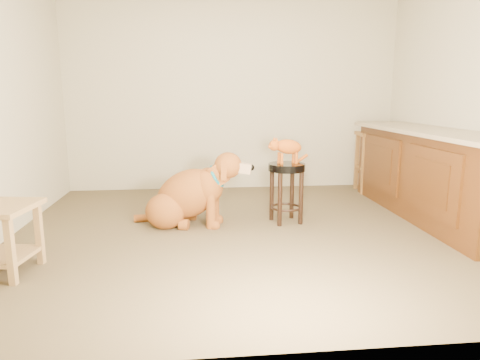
{
  "coord_description": "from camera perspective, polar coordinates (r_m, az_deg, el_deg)",
  "views": [
    {
      "loc": [
        -0.51,
        -3.92,
        1.28
      ],
      "look_at": [
        -0.09,
        0.27,
        0.45
      ],
      "focal_mm": 32.0,
      "sensor_mm": 36.0,
      "label": 1
    }
  ],
  "objects": [
    {
      "name": "wood_stool",
      "position": [
        6.03,
        17.31,
        2.45
      ],
      "size": [
        0.48,
        0.48,
        0.8
      ],
      "rotation": [
        0.0,
        0.0,
        -0.11
      ],
      "color": "brown",
      "rests_on": "ground"
    },
    {
      "name": "cabinet_run",
      "position": [
        4.95,
        24.04,
        0.42
      ],
      "size": [
        0.7,
        2.56,
        0.94
      ],
      "color": "#4E2A0D",
      "rests_on": "ground"
    },
    {
      "name": "padded_stool",
      "position": [
        4.36,
        6.21,
        -0.1
      ],
      "size": [
        0.37,
        0.37,
        0.61
      ],
      "rotation": [
        0.0,
        0.0,
        0.19
      ],
      "color": "black",
      "rests_on": "ground"
    },
    {
      "name": "golden_retriever",
      "position": [
        4.31,
        -6.87,
        -2.11
      ],
      "size": [
        1.22,
        0.68,
        0.79
      ],
      "rotation": [
        0.0,
        0.0,
        -0.22
      ],
      "color": "brown",
      "rests_on": "ground"
    },
    {
      "name": "room_shell",
      "position": [
        3.97,
        1.71,
        16.87
      ],
      "size": [
        4.54,
        4.04,
        2.62
      ],
      "color": "#C1BA9B",
      "rests_on": "ground"
    },
    {
      "name": "floor",
      "position": [
        4.15,
        1.57,
        -6.8
      ],
      "size": [
        4.5,
        4.0,
        0.01
      ],
      "primitive_type": "cube",
      "color": "brown",
      "rests_on": "ground"
    },
    {
      "name": "tabby_kitten",
      "position": [
        4.31,
        6.16,
        4.32
      ],
      "size": [
        0.46,
        0.24,
        0.3
      ],
      "rotation": [
        0.0,
        0.0,
        0.19
      ],
      "color": "#A34810",
      "rests_on": "padded_stool"
    }
  ]
}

